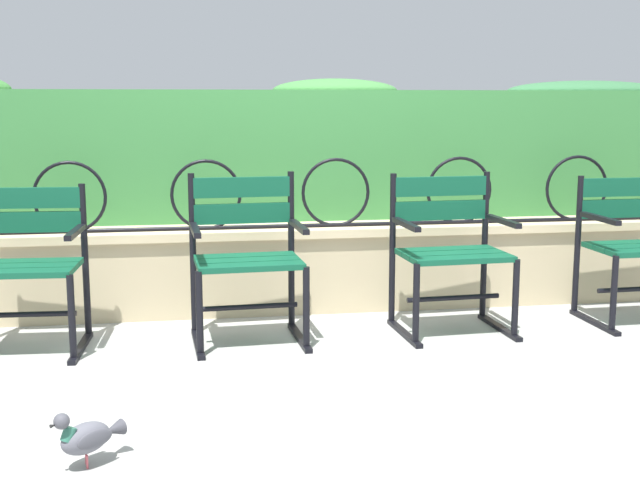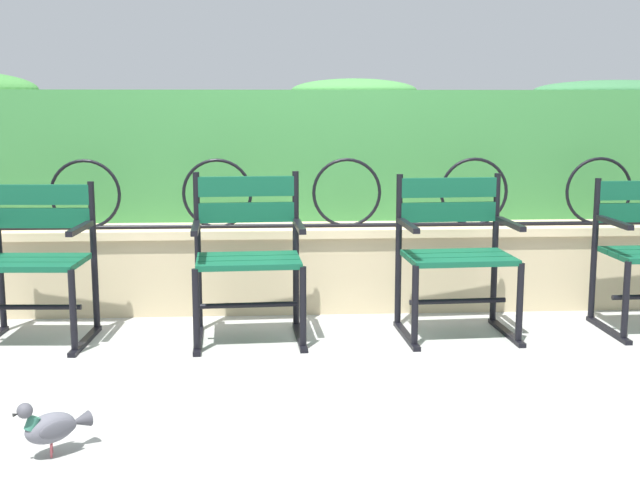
% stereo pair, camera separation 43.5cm
% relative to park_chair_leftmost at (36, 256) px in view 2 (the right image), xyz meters
% --- Properties ---
extents(ground_plane, '(60.00, 60.00, 0.00)m').
position_rel_park_chair_leftmost_xyz_m(ground_plane, '(1.51, -0.15, -0.46)').
color(ground_plane, '#9E9E99').
extents(stone_wall, '(7.32, 0.41, 0.52)m').
position_rel_park_chair_leftmost_xyz_m(stone_wall, '(1.51, 0.60, -0.19)').
color(stone_wall, '#C6B289').
rests_on(stone_wall, ground).
extents(iron_arch_fence, '(6.78, 0.02, 0.42)m').
position_rel_park_chair_leftmost_xyz_m(iron_arch_fence, '(1.35, 0.53, 0.25)').
color(iron_arch_fence, black).
rests_on(iron_arch_fence, stone_wall).
extents(hedge_row, '(7.18, 0.67, 0.95)m').
position_rel_park_chair_leftmost_xyz_m(hedge_row, '(1.48, 1.11, 0.51)').
color(hedge_row, '#387A3D').
rests_on(hedge_row, stone_wall).
extents(park_chair_leftmost, '(0.59, 0.55, 0.84)m').
position_rel_park_chair_leftmost_xyz_m(park_chair_leftmost, '(0.00, 0.00, 0.00)').
color(park_chair_leftmost, '#0F4C33').
rests_on(park_chair_leftmost, ground).
extents(park_chair_centre_left, '(0.61, 0.55, 0.89)m').
position_rel_park_chair_leftmost_xyz_m(park_chair_centre_left, '(1.13, -0.02, 0.01)').
color(park_chair_centre_left, '#0F4C33').
rests_on(park_chair_centre_left, ground).
extents(park_chair_centre_right, '(0.63, 0.55, 0.87)m').
position_rel_park_chair_leftmost_xyz_m(park_chair_centre_right, '(2.26, -0.00, 0.01)').
color(park_chair_centre_right, '#0F4C33').
rests_on(park_chair_centre_right, ground).
extents(pigeon_near_chairs, '(0.24, 0.22, 0.22)m').
position_rel_park_chair_leftmost_xyz_m(pigeon_near_chairs, '(0.45, -1.52, -0.35)').
color(pigeon_near_chairs, '#5B5B66').
rests_on(pigeon_near_chairs, ground).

